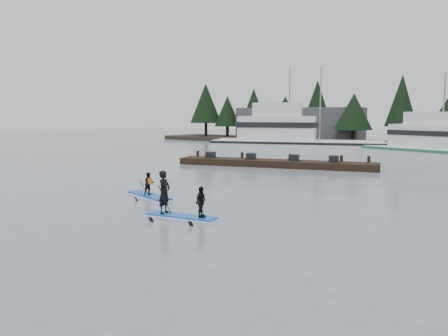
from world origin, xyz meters
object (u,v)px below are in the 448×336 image
Objects in this scene: fishing_boat_large at (292,145)px; paddleboard_duo at (178,200)px; paddleboard_solo at (149,190)px; fishing_boat_medium at (444,155)px; floating_dock at (275,163)px.

fishing_boat_large is 30.73m from paddleboard_duo.
paddleboard_solo is 1.07× the size of paddleboard_duo.
fishing_boat_large is at bearing 116.74° from paddleboard_solo.
fishing_boat_medium is 4.87× the size of paddleboard_duo.
fishing_boat_medium is at bearing 33.11° from floating_dock.
floating_dock is 4.77× the size of paddleboard_solo.
fishing_boat_medium is (14.83, -0.10, -0.16)m from fishing_boat_large.
paddleboard_solo is (-9.20, -26.67, -0.24)m from fishing_boat_medium.
fishing_boat_large is 14.83m from fishing_boat_medium.
fishing_boat_large is 12.83m from floating_dock.
fishing_boat_large reaches higher than floating_dock.
floating_dock is at bearing -116.13° from fishing_boat_medium.
floating_dock is at bearing 108.68° from paddleboard_solo.
fishing_boat_medium is at bearing 69.31° from paddleboard_duo.
fishing_boat_medium is 15.64m from floating_dock.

